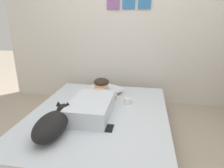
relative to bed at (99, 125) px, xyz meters
name	(u,v)px	position (x,y,z in m)	size (l,w,h in m)	color
back_wall	(129,23)	(0.20, 1.19, 1.09)	(4.03, 0.12, 2.50)	silver
bed	(99,125)	(0.00, 0.00, 0.00)	(1.56, 1.91, 0.32)	#726051
pillow	(105,89)	(-0.06, 0.62, 0.22)	(0.52, 0.32, 0.11)	silver
person_lying	(95,101)	(-0.07, 0.07, 0.27)	(0.43, 0.92, 0.27)	silver
dog	(53,124)	(-0.31, -0.48, 0.27)	(0.26, 0.57, 0.21)	black
coffee_cup	(127,101)	(0.29, 0.29, 0.20)	(0.12, 0.09, 0.07)	white
cell_phone	(110,128)	(0.18, -0.31, 0.17)	(0.07, 0.14, 0.01)	black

